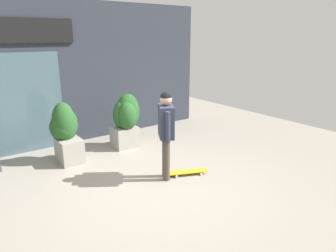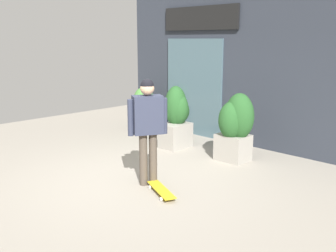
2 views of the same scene
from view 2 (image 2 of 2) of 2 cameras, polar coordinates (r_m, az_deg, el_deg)
ground_plane at (r=6.63m, az=-4.72°, el=-7.81°), size 12.00×12.00×0.00m
building_facade at (r=8.74m, az=11.43°, el=8.69°), size 7.10×0.31×3.52m
skateboarder at (r=6.12m, az=-2.99°, el=0.77°), size 0.45×0.57×1.72m
skateboard at (r=6.01m, az=-1.00°, el=-9.36°), size 0.80×0.48×0.08m
planter_box_left at (r=8.43m, az=1.23°, el=1.68°), size 0.58×0.74×1.34m
planter_box_right at (r=7.51m, az=9.77°, el=0.23°), size 0.71×0.60×1.33m
planter_box_mid at (r=9.87m, az=-3.30°, el=2.59°), size 0.62×0.55×1.13m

